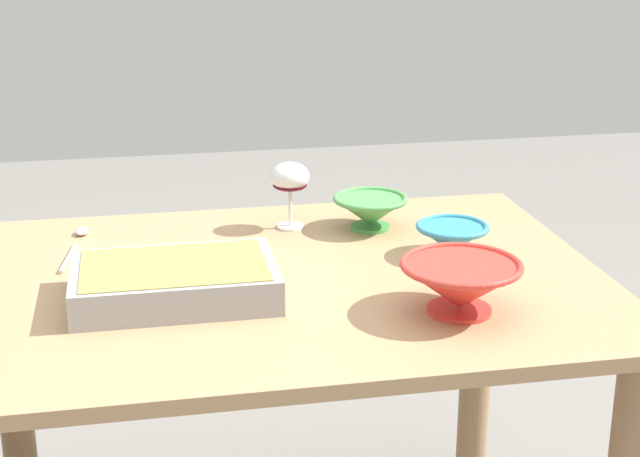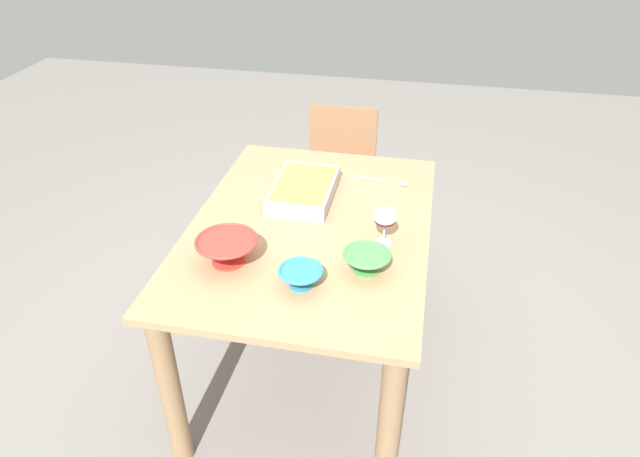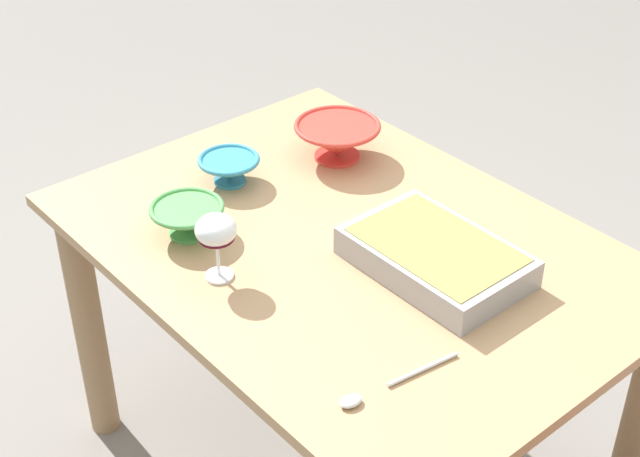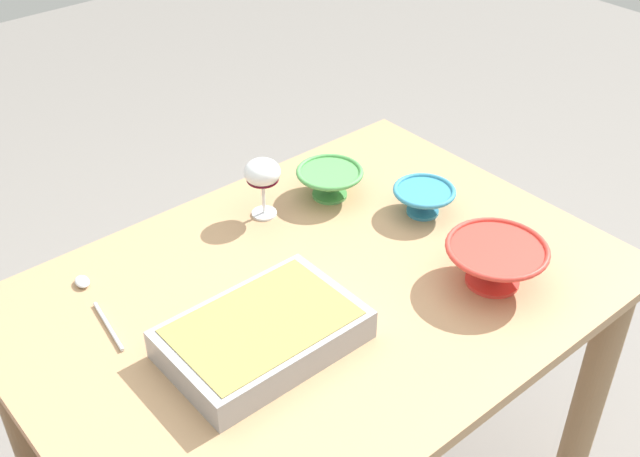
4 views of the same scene
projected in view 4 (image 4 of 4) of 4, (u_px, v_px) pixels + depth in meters
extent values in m
cube|color=tan|center=(318.00, 292.00, 1.68)|extent=(1.28, 0.92, 0.03)
cylinder|color=#93704E|center=(592.00, 388.00, 1.96)|extent=(0.08, 0.08, 0.73)
cylinder|color=#93704E|center=(27.00, 435.00, 1.84)|extent=(0.08, 0.08, 0.73)
cylinder|color=#93704E|center=(378.00, 246.00, 2.44)|extent=(0.08, 0.08, 0.73)
cylinder|color=white|center=(264.00, 213.00, 1.89)|extent=(0.06, 0.06, 0.01)
cylinder|color=white|center=(264.00, 198.00, 1.86)|extent=(0.01, 0.01, 0.08)
ellipsoid|color=white|center=(262.00, 172.00, 1.82)|extent=(0.09, 0.09, 0.06)
ellipsoid|color=#4C0A19|center=(263.00, 179.00, 1.83)|extent=(0.08, 0.08, 0.02)
cube|color=#99999E|center=(263.00, 335.00, 1.50)|extent=(0.37, 0.24, 0.06)
cube|color=#9E8C47|center=(262.00, 325.00, 1.49)|extent=(0.34, 0.22, 0.02)
cylinder|color=#4C994C|center=(330.00, 194.00, 1.96)|extent=(0.09, 0.09, 0.01)
cone|color=#4C994C|center=(330.00, 183.00, 1.94)|extent=(0.16, 0.16, 0.06)
torus|color=#4C994C|center=(330.00, 172.00, 1.92)|extent=(0.17, 0.17, 0.01)
cylinder|color=red|center=(492.00, 280.00, 1.68)|extent=(0.12, 0.12, 0.01)
cone|color=red|center=(495.00, 264.00, 1.65)|extent=(0.21, 0.21, 0.08)
torus|color=red|center=(497.00, 248.00, 1.63)|extent=(0.22, 0.22, 0.01)
cylinder|color=teal|center=(423.00, 211.00, 1.90)|extent=(0.08, 0.08, 0.01)
cone|color=teal|center=(424.00, 200.00, 1.88)|extent=(0.14, 0.14, 0.05)
torus|color=teal|center=(424.00, 191.00, 1.86)|extent=(0.15, 0.15, 0.01)
cylinder|color=silver|center=(108.00, 326.00, 1.56)|extent=(0.03, 0.16, 0.01)
ellipsoid|color=silver|center=(82.00, 282.00, 1.67)|extent=(0.04, 0.05, 0.01)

